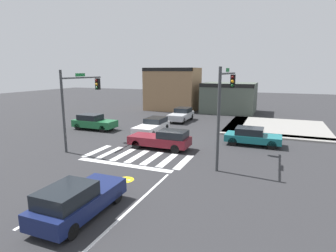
{
  "coord_description": "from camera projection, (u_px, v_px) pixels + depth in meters",
  "views": [
    {
      "loc": [
        8.95,
        -21.08,
        5.94
      ],
      "look_at": [
        0.23,
        0.69,
        1.23
      ],
      "focal_mm": 29.44,
      "sensor_mm": 36.0,
      "label": 1
    }
  ],
  "objects": [
    {
      "name": "car_white",
      "position": [
        153.0,
        126.0,
        26.59
      ],
      "size": [
        1.91,
        4.78,
        1.41
      ],
      "rotation": [
        0.0,
        0.0,
        -1.57
      ],
      "color": "white",
      "rests_on": "ground_plane"
    },
    {
      "name": "curb_corner_northeast",
      "position": [
        271.0,
        127.0,
        29.08
      ],
      "size": [
        10.0,
        10.6,
        0.15
      ],
      "color": "gray",
      "rests_on": "ground_plane"
    },
    {
      "name": "traffic_signal_southeast",
      "position": [
        226.0,
        97.0,
        17.63
      ],
      "size": [
        0.32,
        5.46,
        6.18
      ],
      "rotation": [
        0.0,
        0.0,
        1.57
      ],
      "color": "#383A3D",
      "rests_on": "ground_plane"
    },
    {
      "name": "storefront_row",
      "position": [
        197.0,
        93.0,
        41.21
      ],
      "size": [
        15.99,
        6.76,
        6.39
      ],
      "color": "#93704C",
      "rests_on": "ground_plane"
    },
    {
      "name": "traffic_signal_southwest",
      "position": [
        79.0,
        96.0,
        21.31
      ],
      "size": [
        0.32,
        4.75,
        6.01
      ],
      "rotation": [
        0.0,
        0.0,
        1.57
      ],
      "color": "#383A3D",
      "rests_on": "ground_plane"
    },
    {
      "name": "car_maroon",
      "position": [
        163.0,
        139.0,
        21.25
      ],
      "size": [
        4.73,
        1.86,
        1.5
      ],
      "rotation": [
        0.0,
        0.0,
        3.14
      ],
      "color": "maroon",
      "rests_on": "ground_plane"
    },
    {
      "name": "bike_detector_marking",
      "position": [
        126.0,
        180.0,
        15.29
      ],
      "size": [
        0.92,
        0.92,
        0.01
      ],
      "color": "yellow",
      "rests_on": "ground_plane"
    },
    {
      "name": "lane_markings",
      "position": [
        90.0,
        201.0,
        12.8
      ],
      "size": [
        6.8,
        18.75,
        0.01
      ],
      "color": "white",
      "rests_on": "ground_plane"
    },
    {
      "name": "car_green",
      "position": [
        94.0,
        122.0,
        28.2
      ],
      "size": [
        4.44,
        1.87,
        1.56
      ],
      "color": "#1E6638",
      "rests_on": "ground_plane"
    },
    {
      "name": "ground_plane",
      "position": [
        163.0,
        141.0,
        23.62
      ],
      "size": [
        120.0,
        120.0,
        0.0
      ],
      "primitive_type": "plane",
      "color": "#2B2B2D"
    },
    {
      "name": "car_teal",
      "position": [
        252.0,
        136.0,
        22.33
      ],
      "size": [
        4.36,
        1.95,
        1.42
      ],
      "color": "#196B70",
      "rests_on": "ground_plane"
    },
    {
      "name": "car_navy",
      "position": [
        77.0,
        200.0,
        11.23
      ],
      "size": [
        1.81,
        4.41,
        1.54
      ],
      "rotation": [
        0.0,
        0.0,
        1.57
      ],
      "color": "#141E4C",
      "rests_on": "ground_plane"
    },
    {
      "name": "crosswalk_near",
      "position": [
        138.0,
        156.0,
        19.52
      ],
      "size": [
        7.41,
        3.16,
        0.01
      ],
      "color": "silver",
      "rests_on": "ground_plane"
    },
    {
      "name": "car_silver",
      "position": [
        181.0,
        115.0,
        33.08
      ],
      "size": [
        1.91,
        4.69,
        1.53
      ],
      "rotation": [
        0.0,
        0.0,
        -1.57
      ],
      "color": "#B7BABF",
      "rests_on": "ground_plane"
    }
  ]
}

